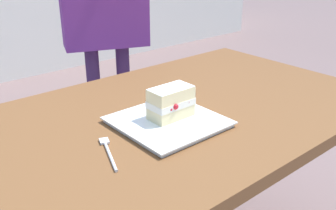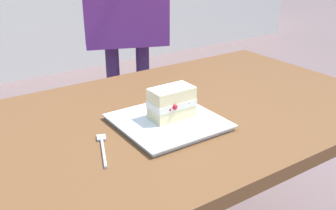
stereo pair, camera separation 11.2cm
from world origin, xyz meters
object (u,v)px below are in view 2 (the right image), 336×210
Objects in this scene: patio_table at (138,151)px; dessert_plate at (168,122)px; dessert_fork at (103,148)px; cake_slice at (172,103)px.

dessert_plate is at bearing 137.30° from patio_table.
dessert_plate is 0.22m from dessert_fork.
patio_table is at bearing -42.70° from dessert_plate.
dessert_fork is (0.22, 0.03, -0.00)m from dessert_plate.
patio_table is 12.94× the size of cake_slice.
dessert_plate reaches higher than dessert_fork.
cake_slice reaches higher than dessert_fork.
dessert_fork is at bearing 30.37° from patio_table.
patio_table is at bearing -32.52° from cake_slice.
cake_slice reaches higher than dessert_plate.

